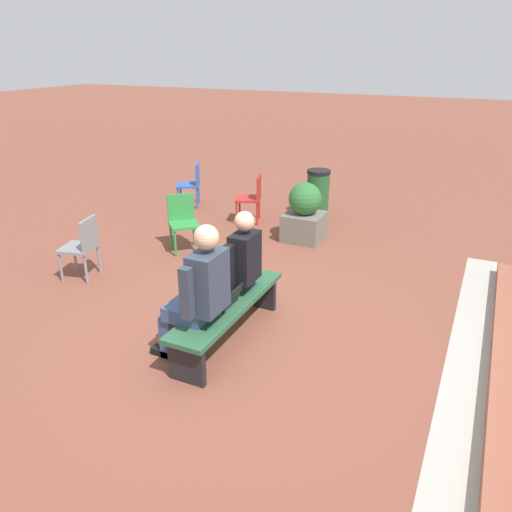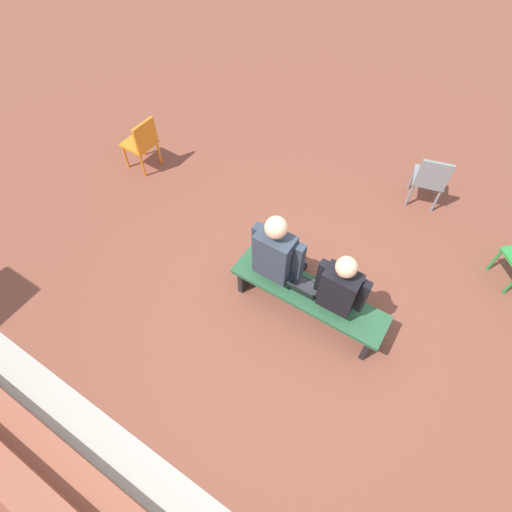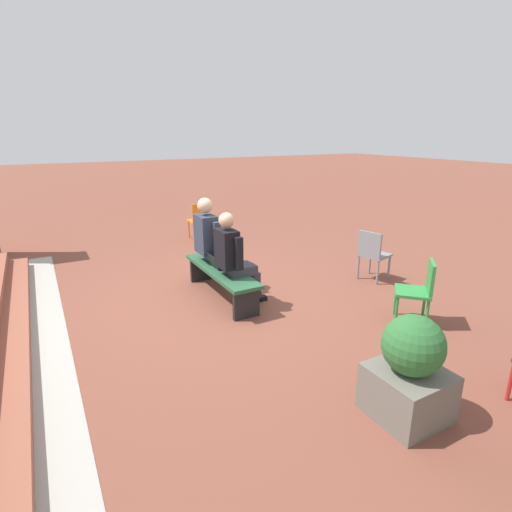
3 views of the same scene
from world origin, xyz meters
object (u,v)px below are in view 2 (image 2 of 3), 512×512
(person_student, at_px, (342,289))
(bench, at_px, (308,297))
(person_adult, at_px, (279,254))
(plastic_chair_mid_courtyard, at_px, (430,178))
(laptop, at_px, (303,288))
(plastic_chair_foreground, at_px, (142,142))

(person_student, bearing_deg, bench, 11.99)
(bench, height_order, person_student, person_student)
(person_adult, bearing_deg, person_student, 179.59)
(person_adult, distance_m, plastic_chair_mid_courtyard, 2.60)
(bench, bearing_deg, plastic_chair_mid_courtyard, -102.48)
(person_adult, relative_size, plastic_chair_mid_courtyard, 1.71)
(bench, height_order, laptop, laptop)
(laptop, relative_size, plastic_chair_mid_courtyard, 0.38)
(person_student, bearing_deg, person_adult, -0.41)
(bench, relative_size, person_adult, 1.26)
(person_student, bearing_deg, laptop, 11.67)
(person_student, relative_size, person_adult, 0.94)
(person_student, distance_m, plastic_chair_foreground, 3.72)
(bench, height_order, plastic_chair_mid_courtyard, plastic_chair_mid_courtyard)
(plastic_chair_foreground, bearing_deg, person_student, 166.33)
(person_adult, height_order, plastic_chair_mid_courtyard, person_adult)
(laptop, height_order, plastic_chair_foreground, plastic_chair_foreground)
(person_adult, height_order, plastic_chair_foreground, person_adult)
(person_student, xyz_separation_m, plastic_chair_foreground, (3.61, -0.88, -0.24))
(bench, bearing_deg, person_adult, -9.49)
(plastic_chair_foreground, bearing_deg, person_adult, 163.02)
(plastic_chair_foreground, distance_m, plastic_chair_mid_courtyard, 4.13)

